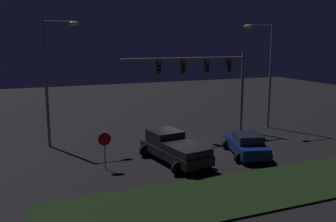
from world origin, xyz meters
TOP-DOWN VIEW (x-y plane):
  - ground_plane at (0.00, 0.00)m, footprint 80.00×80.00m
  - grass_median at (0.00, -7.83)m, footprint 20.42×4.66m
  - pickup_truck at (-1.49, -2.14)m, footprint 3.47×5.65m
  - car_sedan at (3.47, -2.73)m, footprint 3.24×4.73m
  - traffic_signal_gantry at (3.52, 3.16)m, footprint 10.32×0.56m
  - street_lamp_left at (-7.90, 4.28)m, footprint 2.53×0.44m
  - street_lamp_right at (9.23, 3.38)m, footprint 2.87×0.44m
  - stop_sign at (-5.75, -1.95)m, footprint 0.76×0.08m

SIDE VIEW (x-z plane):
  - ground_plane at x=0.00m, z-range 0.00..0.00m
  - grass_median at x=0.00m, z-range 0.00..0.10m
  - car_sedan at x=3.47m, z-range -0.02..1.49m
  - pickup_truck at x=-1.49m, z-range 0.10..1.90m
  - stop_sign at x=-5.75m, z-range 0.45..2.68m
  - traffic_signal_gantry at x=3.52m, z-range 1.78..8.28m
  - street_lamp_left at x=-7.90m, z-range 1.08..9.94m
  - street_lamp_right at x=9.23m, z-range 1.11..9.92m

